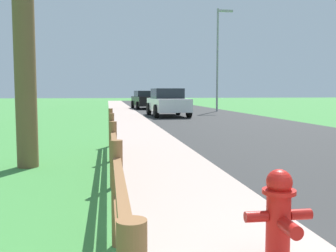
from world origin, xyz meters
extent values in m
plane|color=#438C40|center=(0.00, 25.00, 0.00)|extent=(120.00, 120.00, 0.00)
cube|color=#2D2D2D|center=(3.50, 27.00, 0.00)|extent=(7.00, 66.00, 0.01)
cube|color=#BAA195|center=(-3.00, 27.00, 0.00)|extent=(6.00, 66.00, 0.01)
cube|color=#438C40|center=(-4.50, 27.00, 0.01)|extent=(5.00, 66.00, 0.00)
cylinder|color=red|center=(-0.71, 1.75, 0.33)|extent=(0.20, 0.20, 0.66)
cylinder|color=red|center=(-0.71, 1.75, 0.64)|extent=(0.28, 0.28, 0.03)
sphere|color=red|center=(-0.71, 1.75, 0.72)|extent=(0.22, 0.22, 0.22)
cube|color=#A91511|center=(-0.71, 1.75, 0.79)|extent=(0.04, 0.04, 0.04)
cylinder|color=#A91511|center=(-0.90, 1.75, 0.44)|extent=(0.19, 0.09, 0.09)
cylinder|color=#A91511|center=(-0.51, 1.75, 0.44)|extent=(0.19, 0.09, 0.09)
cylinder|color=#A91511|center=(-0.71, 1.53, 0.40)|extent=(0.11, 0.22, 0.11)
cylinder|color=brown|center=(-2.02, 2.36, 0.51)|extent=(0.11, 0.11, 1.01)
cylinder|color=brown|center=(-2.02, 4.62, 0.51)|extent=(0.11, 0.11, 1.01)
cylinder|color=brown|center=(-2.02, 6.87, 0.51)|extent=(0.11, 0.11, 1.01)
cylinder|color=brown|center=(-2.02, 9.13, 0.51)|extent=(0.11, 0.11, 1.01)
cube|color=brown|center=(-2.02, 4.62, 0.46)|extent=(0.07, 9.02, 0.09)
cube|color=brown|center=(-2.02, 4.62, 0.81)|extent=(0.07, 9.02, 0.09)
cylinder|color=brown|center=(-3.63, 6.51, 3.06)|extent=(0.40, 0.40, 6.13)
cube|color=white|center=(1.43, 21.43, 0.68)|extent=(2.03, 4.66, 0.73)
cube|color=#1E232B|center=(1.42, 21.69, 1.34)|extent=(1.72, 2.33, 0.59)
cylinder|color=black|center=(0.44, 22.82, 0.37)|extent=(0.25, 0.76, 0.75)
cylinder|color=black|center=(2.31, 22.89, 0.37)|extent=(0.25, 0.76, 0.75)
cylinder|color=black|center=(0.55, 19.97, 0.37)|extent=(0.25, 0.76, 0.75)
cylinder|color=black|center=(2.41, 20.04, 0.37)|extent=(0.25, 0.76, 0.75)
cube|color=black|center=(1.15, 31.50, 0.66)|extent=(2.25, 4.75, 0.76)
cube|color=#1E232B|center=(1.13, 31.76, 1.28)|extent=(1.85, 2.49, 0.48)
cylinder|color=black|center=(0.09, 32.86, 0.32)|extent=(0.27, 0.66, 0.65)
cylinder|color=black|center=(1.99, 33.00, 0.32)|extent=(0.27, 0.66, 0.65)
cylinder|color=black|center=(0.30, 30.00, 0.32)|extent=(0.27, 0.66, 0.65)
cylinder|color=black|center=(2.21, 30.15, 0.32)|extent=(0.27, 0.66, 0.65)
cylinder|color=gray|center=(5.80, 26.22, 3.68)|extent=(0.14, 0.14, 7.36)
cube|color=#999999|center=(6.35, 26.22, 7.21)|extent=(1.10, 0.20, 0.14)
camera|label=1|loc=(-2.10, -1.21, 1.46)|focal=41.52mm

